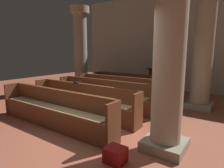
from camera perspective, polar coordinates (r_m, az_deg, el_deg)
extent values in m
plane|color=#AD5B42|center=(4.28, -7.03, -14.97)|extent=(19.20, 19.20, 0.00)
cube|color=beige|center=(9.35, 18.91, 12.08)|extent=(10.00, 0.16, 4.50)
cube|color=brown|center=(7.72, 6.08, -0.24)|extent=(3.48, 0.38, 0.05)
cube|color=brown|center=(7.83, 6.70, 1.55)|extent=(3.48, 0.04, 0.40)
cube|color=brown|center=(7.84, 6.89, 2.97)|extent=(3.34, 0.06, 0.02)
cube|color=brown|center=(8.69, -4.19, 0.82)|extent=(0.06, 0.44, 0.88)
cube|color=brown|center=(7.06, 18.76, -1.77)|extent=(0.06, 0.44, 0.88)
cube|color=brown|center=(7.61, 5.41, -2.12)|extent=(3.48, 0.03, 0.41)
cube|color=tan|center=(7.69, 6.01, 0.00)|extent=(3.20, 0.32, 0.03)
cube|color=brown|center=(6.88, 2.13, -1.40)|extent=(3.48, 0.38, 0.05)
cube|color=brown|center=(6.98, 2.89, 0.62)|extent=(3.48, 0.04, 0.40)
cube|color=brown|center=(7.00, 3.11, 2.21)|extent=(3.34, 0.06, 0.02)
cube|color=brown|center=(7.96, -8.64, -0.09)|extent=(0.06, 0.44, 0.88)
cube|color=brown|center=(6.14, 16.19, -3.31)|extent=(0.06, 0.44, 0.88)
cube|color=brown|center=(6.79, 1.32, -3.53)|extent=(3.48, 0.03, 0.41)
cube|color=tan|center=(6.86, 2.05, -1.14)|extent=(3.20, 0.32, 0.03)
cube|color=brown|center=(6.10, -2.87, -2.87)|extent=(3.48, 0.38, 0.05)
cube|color=brown|center=(6.18, -1.94, -0.57)|extent=(3.48, 0.04, 0.40)
cube|color=brown|center=(6.19, -1.68, 1.23)|extent=(3.34, 0.06, 0.02)
cube|color=brown|center=(7.30, -13.94, -1.17)|extent=(0.06, 0.44, 0.88)
cube|color=brown|center=(5.24, 12.71, -5.38)|extent=(0.06, 0.44, 0.88)
cube|color=brown|center=(6.02, -3.87, -5.29)|extent=(3.48, 0.03, 0.41)
cube|color=tan|center=(6.07, -2.98, -2.58)|extent=(3.20, 0.32, 0.03)
cube|color=brown|center=(5.38, -9.29, -4.72)|extent=(3.48, 0.38, 0.05)
cube|color=brown|center=(5.44, -8.13, -2.09)|extent=(3.48, 0.04, 0.40)
cube|color=brown|center=(5.44, -7.84, -0.04)|extent=(3.34, 0.06, 0.02)
cube|color=brown|center=(6.70, -20.24, -2.45)|extent=(0.06, 0.44, 0.88)
cube|color=brown|center=(4.38, 7.79, -8.25)|extent=(0.06, 0.44, 0.88)
cube|color=brown|center=(5.32, -10.54, -7.48)|extent=(3.48, 0.03, 0.41)
cube|color=tan|center=(5.35, -9.45, -4.39)|extent=(3.20, 0.32, 0.03)
cube|color=brown|center=(4.75, -17.61, -7.00)|extent=(3.48, 0.38, 0.05)
cube|color=brown|center=(4.79, -16.16, -4.01)|extent=(3.48, 0.04, 0.40)
cube|color=brown|center=(4.78, -15.83, -1.68)|extent=(3.34, 0.06, 0.02)
cube|color=brown|center=(6.21, -27.67, -3.90)|extent=(0.06, 0.44, 0.88)
cube|color=brown|center=(3.58, 0.44, -12.33)|extent=(0.06, 0.44, 0.88)
cube|color=brown|center=(4.72, -19.17, -10.11)|extent=(3.48, 0.03, 0.41)
cube|color=tan|center=(4.73, -17.82, -6.64)|extent=(3.20, 0.32, 0.03)
cube|color=#9F967E|center=(6.73, 24.73, -5.76)|extent=(0.80, 0.80, 0.18)
cylinder|color=#ADA389|center=(6.51, 25.82, 9.04)|extent=(0.59, 0.59, 3.27)
cube|color=#9F967E|center=(9.03, -9.17, -1.20)|extent=(0.80, 0.80, 0.18)
cylinder|color=#ADA389|center=(8.87, -9.47, 9.80)|extent=(0.59, 0.59, 3.27)
cylinder|color=#B6AB90|center=(9.05, -9.81, 21.17)|extent=(0.86, 0.86, 0.30)
cube|color=#9F967E|center=(3.80, 15.64, -17.13)|extent=(0.74, 0.74, 0.18)
cylinder|color=#ADA389|center=(3.40, 16.98, 9.81)|extent=(0.55, 0.55, 3.27)
cube|color=#492215|center=(8.64, 12.12, -2.19)|extent=(0.45, 0.45, 0.06)
cube|color=#562819|center=(8.56, 12.23, 0.72)|extent=(0.28, 0.28, 0.95)
cube|color=#5B2A1A|center=(8.50, 12.36, 4.29)|extent=(0.48, 0.35, 0.15)
cube|color=black|center=(5.66, -10.37, 0.53)|extent=(0.14, 0.20, 0.03)
cube|color=maroon|center=(3.29, 1.02, -20.61)|extent=(0.33, 0.29, 0.25)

